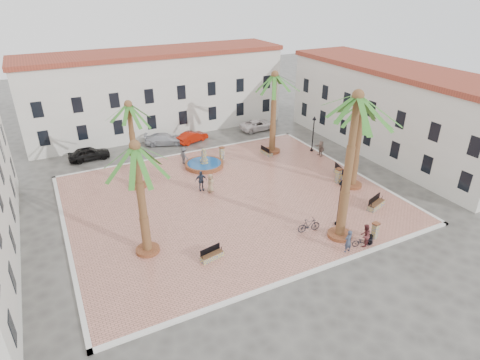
{
  "coord_description": "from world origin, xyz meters",
  "views": [
    {
      "loc": [
        -12.65,
        -26.9,
        16.76
      ],
      "look_at": [
        1.0,
        0.0,
        1.6
      ],
      "focal_mm": 30.0,
      "sensor_mm": 36.0,
      "label": 1
    }
  ],
  "objects": [
    {
      "name": "lamppost_s",
      "position": [
        5.45,
        -7.4,
        2.71
      ],
      "size": [
        0.41,
        0.41,
        3.78
      ],
      "color": "black",
      "rests_on": "plaza"
    },
    {
      "name": "bench_e",
      "position": [
        11.17,
        -0.98,
        0.45
      ],
      "size": [
        1.1,
        2.1,
        1.06
      ],
      "rotation": [
        0.0,
        0.0,
        1.32
      ],
      "color": "gray",
      "rests_on": "plaza"
    },
    {
      "name": "pedestrian_north",
      "position": [
        -1.02,
        8.39,
        1.03
      ],
      "size": [
        0.99,
        1.28,
        1.75
      ],
      "primitive_type": "imported",
      "rotation": [
        0.0,
        0.0,
        1.91
      ],
      "color": "#454549",
      "rests_on": "plaza"
    },
    {
      "name": "car_red",
      "position": [
        2.0,
        14.02,
        0.62
      ],
      "size": [
        4.0,
        2.49,
        1.24
      ],
      "primitive_type": "imported",
      "rotation": [
        0.0,
        0.0,
        1.91
      ],
      "color": "#A71807",
      "rests_on": "ground"
    },
    {
      "name": "palm_sw",
      "position": [
        -8.19,
        -4.24,
        7.01
      ],
      "size": [
        5.22,
        5.22,
        8.09
      ],
      "color": "brown",
      "rests_on": "plaza"
    },
    {
      "name": "bench_s",
      "position": [
        -4.62,
        -6.96,
        0.39
      ],
      "size": [
        1.69,
        0.8,
        0.86
      ],
      "rotation": [
        0.0,
        0.0,
        0.2
      ],
      "color": "gray",
      "rests_on": "plaza"
    },
    {
      "name": "palm_e",
      "position": [
        10.71,
        -3.02,
        6.83
      ],
      "size": [
        5.56,
        5.56,
        7.97
      ],
      "color": "brown",
      "rests_on": "plaza"
    },
    {
      "name": "building_north",
      "position": [
        -0.0,
        19.99,
        4.77
      ],
      "size": [
        30.4,
        7.4,
        9.5
      ],
      "color": "silver",
      "rests_on": "ground"
    },
    {
      "name": "bicycle_a",
      "position": [
        5.24,
        -10.4,
        0.55
      ],
      "size": [
        1.62,
        1.01,
        0.8
      ],
      "primitive_type": "imported",
      "rotation": [
        0.0,
        0.0,
        1.23
      ],
      "color": "black",
      "rests_on": "plaza"
    },
    {
      "name": "palm_ne",
      "position": [
        8.43,
        7.06,
        7.45
      ],
      "size": [
        5.54,
        5.54,
        8.61
      ],
      "color": "brown",
      "rests_on": "plaza"
    },
    {
      "name": "bench_ne",
      "position": [
        7.54,
        6.73,
        0.39
      ],
      "size": [
        0.63,
        1.65,
        0.85
      ],
      "rotation": [
        0.0,
        0.0,
        1.66
      ],
      "color": "gray",
      "rests_on": "plaza"
    },
    {
      "name": "palm_s",
      "position": [
        4.62,
        -8.73,
        9.41
      ],
      "size": [
        5.63,
        5.63,
        10.68
      ],
      "color": "brown",
      "rests_on": "plaza"
    },
    {
      "name": "bench_se",
      "position": [
        9.86,
        -6.86,
        0.43
      ],
      "size": [
        1.98,
        1.17,
        1.0
      ],
      "rotation": [
        0.0,
        0.0,
        0.33
      ],
      "color": "gray",
      "rests_on": "plaza"
    },
    {
      "name": "bollard_e",
      "position": [
        10.02,
        -1.91,
        0.87
      ],
      "size": [
        0.59,
        0.59,
        1.39
      ],
      "rotation": [
        0.0,
        0.0,
        0.22
      ],
      "color": "gray",
      "rests_on": "plaza"
    },
    {
      "name": "pedestrian_fountain_a",
      "position": [
        -0.99,
        1.72,
        0.99
      ],
      "size": [
        0.98,
        0.89,
        1.68
      ],
      "primitive_type": "imported",
      "rotation": [
        0.0,
        0.0,
        0.58
      ],
      "color": "#997F5E",
      "rests_on": "plaza"
    },
    {
      "name": "car_silver",
      "position": [
        -1.06,
        14.69,
        0.64
      ],
      "size": [
        4.77,
        3.2,
        1.28
      ],
      "primitive_type": "imported",
      "rotation": [
        0.0,
        0.0,
        1.22
      ],
      "color": "silver",
      "rests_on": "ground"
    },
    {
      "name": "pedestrian_fountain_b",
      "position": [
        -1.61,
        2.38,
        1.06
      ],
      "size": [
        1.11,
        0.56,
        1.82
      ],
      "primitive_type": "imported",
      "rotation": [
        0.0,
        0.0,
        -0.11
      ],
      "color": "#324157",
      "rests_on": "plaza"
    },
    {
      "name": "pedestrian_east",
      "position": [
        12.4,
        3.86,
        0.99
      ],
      "size": [
        0.54,
        1.58,
        1.69
      ],
      "primitive_type": "imported",
      "rotation": [
        0.0,
        0.0,
        -1.6
      ],
      "color": "#78645A",
      "rests_on": "plaza"
    },
    {
      "name": "plaza",
      "position": [
        0.0,
        0.0,
        0.07
      ],
      "size": [
        26.0,
        22.0,
        0.15
      ],
      "primitive_type": "cube",
      "color": "tan",
      "rests_on": "ground"
    },
    {
      "name": "bollard_n",
      "position": [
        2.8,
        7.66,
        0.85
      ],
      "size": [
        0.5,
        0.5,
        1.35
      ],
      "rotation": [
        0.0,
        0.0,
        0.03
      ],
      "color": "gray",
      "rests_on": "plaza"
    },
    {
      "name": "litter_bin",
      "position": [
        5.91,
        -10.4,
        0.49
      ],
      "size": [
        0.35,
        0.35,
        0.69
      ],
      "primitive_type": "cylinder",
      "color": "black",
      "rests_on": "plaza"
    },
    {
      "name": "lamppost_e",
      "position": [
        12.4,
        5.34,
        2.78
      ],
      "size": [
        0.42,
        0.42,
        3.88
      ],
      "color": "black",
      "rests_on": "plaza"
    },
    {
      "name": "car_white",
      "position": [
        10.75,
        14.24,
        0.64
      ],
      "size": [
        4.68,
        2.35,
        1.27
      ],
      "primitive_type": "imported",
      "rotation": [
        0.0,
        0.0,
        1.62
      ],
      "color": "white",
      "rests_on": "ground"
    },
    {
      "name": "fountain",
      "position": [
        0.53,
        6.88,
        0.42
      ],
      "size": [
        3.77,
        3.77,
        1.95
      ],
      "color": "brown",
      "rests_on": "plaza"
    },
    {
      "name": "cyclist_b",
      "position": [
        5.37,
        -10.4,
        1.0
      ],
      "size": [
        1.03,
        0.95,
        1.69
      ],
      "primitive_type": "imported",
      "rotation": [
        0.0,
        0.0,
        3.63
      ],
      "color": "#582325",
      "rests_on": "plaza"
    },
    {
      "name": "bicycle_b",
      "position": [
        2.98,
        -7.21,
        0.68
      ],
      "size": [
        1.83,
        0.75,
        1.06
      ],
      "primitive_type": "imported",
      "rotation": [
        0.0,
        0.0,
        1.42
      ],
      "color": "black",
      "rests_on": "plaza"
    },
    {
      "name": "kerb_s",
      "position": [
        0.0,
        -11.0,
        0.08
      ],
      "size": [
        26.3,
        0.3,
        0.16
      ],
      "primitive_type": "cube",
      "color": "silver",
      "rests_on": "ground"
    },
    {
      "name": "building_east",
      "position": [
        19.99,
        2.0,
        4.52
      ],
      "size": [
        7.4,
        26.4,
        9.0
      ],
      "rotation": [
        0.0,
        0.0,
        1.57
      ],
      "color": "silver",
      "rests_on": "ground"
    },
    {
      "name": "car_black",
      "position": [
        -9.3,
        14.05,
        0.69
      ],
      "size": [
        4.12,
        1.74,
        1.39
      ],
      "primitive_type": "imported",
      "rotation": [
        0.0,
        0.0,
        1.6
      ],
      "color": "black",
      "rests_on": "ground"
    },
    {
      "name": "cyclist_a",
      "position": [
        3.89,
        -10.4,
        1.0
      ],
      "size": [
        0.65,
        0.45,
        1.7
      ],
      "primitive_type": "imported",
      "rotation": [
        0.0,
        0.0,
        3.21
      ],
      "color": "#31394D",
      "rests_on": "plaza"
    },
    {
      "name": "kerb_n",
      "position": [
        0.0,
        11.0,
        0.08
      ],
      "size": [
        26.3,
        0.3,
        0.16
      ],
      "primitive_type": "cube",
      "color": "silver",
      "rests_on": "ground"
    },
    {
      "name": "palm_nw",
      "position": [
        -6.37,
        5.56,
        6.83
      ],
      "size": [
        4.97,
        4.97,
        7.86
      ],
      "color": "brown",
      "rests_on": "plaza"
    },
    {
      "name": "kerb_e",
      "position": [
        13.0,
        0.0,
        0.08
      ],
      "size": [
        0.3,
        22.3,
        0.16
      ],
      "primitive_type": "cube",
      "color": "silver",
      "rests_on": "ground"
    },
    {
      "name": "ground",
      "position": [
        0.0,
        0.0,
        0.0
      ],
      "size": [
        120.0,
        120.0,
        0.0
      ],
      "primitive_type": "plane",
      "color": "#56544F",
      "rests_on": "ground"
    },
    {
      "name": "bollard_se",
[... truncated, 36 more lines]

